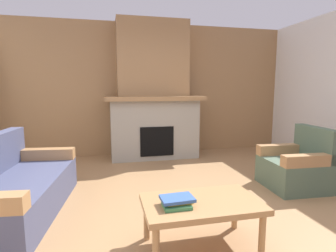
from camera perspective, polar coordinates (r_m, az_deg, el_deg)
The scene contains 7 objects.
ground at distance 3.13m, azimuth 5.60°, elevation -18.15°, with size 9.00×9.00×0.00m, color #9E754C.
wall_back_wood_panel at distance 5.73m, azimuth -3.82°, elevation 7.73°, with size 6.00×0.12×2.70m, color #997047.
fireplace at distance 5.37m, azimuth -3.17°, elevation 5.72°, with size 1.90×0.82×2.70m.
couch at distance 3.45m, azimuth -30.26°, elevation -11.60°, with size 1.03×1.88×0.85m.
armchair at distance 4.17m, azimuth 25.88°, elevation -7.87°, with size 0.80×0.80×0.85m.
coffee_table at distance 2.40m, azimuth 7.14°, elevation -16.74°, with size 1.00×0.60×0.43m.
book_stack_near_edge at distance 2.26m, azimuth 1.97°, elevation -15.80°, with size 0.27×0.21×0.07m.
Camera 1 is at (-0.91, -2.66, 1.38)m, focal length 28.54 mm.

